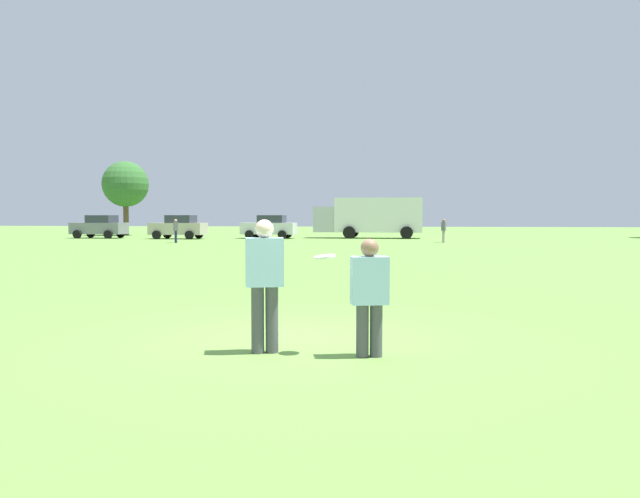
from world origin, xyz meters
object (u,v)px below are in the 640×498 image
(bystander_far_jogger, at_px, (176,229))
(bystander_sideline_watcher, at_px, (444,229))
(parked_car_near_left, at_px, (100,226))
(parked_car_mid_left, at_px, (179,227))
(parked_car_center, at_px, (269,227))
(player_defender, at_px, (369,291))
(traffic_cone, at_px, (374,289))
(box_truck, at_px, (371,216))
(player_thrower, at_px, (265,278))
(frisbee, at_px, (325,257))

(bystander_far_jogger, bearing_deg, bystander_sideline_watcher, 8.51)
(parked_car_near_left, relative_size, bystander_far_jogger, 2.74)
(parked_car_mid_left, xyz_separation_m, parked_car_center, (6.72, 1.82, 0.00))
(player_defender, bearing_deg, parked_car_mid_left, 114.05)
(bystander_far_jogger, bearing_deg, player_defender, -64.95)
(player_defender, distance_m, traffic_cone, 5.12)
(box_truck, bearing_deg, parked_car_near_left, -172.32)
(box_truck, bearing_deg, parked_car_mid_left, -166.44)
(parked_car_mid_left, xyz_separation_m, box_truck, (14.57, 3.51, 0.83))
(parked_car_near_left, xyz_separation_m, bystander_sideline_watcher, (26.52, -4.88, -0.04))
(player_defender, height_order, traffic_cone, player_defender)
(parked_car_mid_left, bearing_deg, player_thrower, -67.63)
(parked_car_near_left, relative_size, box_truck, 0.50)
(bystander_sideline_watcher, bearing_deg, frisbee, -96.24)
(parked_car_mid_left, height_order, parked_car_center, same)
(frisbee, relative_size, bystander_sideline_watcher, 0.17)
(bystander_far_jogger, bearing_deg, box_truck, 40.41)
(player_thrower, distance_m, box_truck, 40.87)
(player_defender, distance_m, parked_car_center, 40.45)
(parked_car_near_left, bearing_deg, frisbee, -58.87)
(traffic_cone, distance_m, parked_car_mid_left, 36.27)
(traffic_cone, xyz_separation_m, bystander_sideline_watcher, (3.23, 28.04, 0.65))
(traffic_cone, relative_size, box_truck, 0.06)
(parked_car_mid_left, distance_m, box_truck, 15.01)
(player_thrower, distance_m, frisbee, 0.80)
(traffic_cone, bearing_deg, bystander_sideline_watcher, 83.42)
(frisbee, xyz_separation_m, bystander_sideline_watcher, (3.62, 33.04, -0.34))
(parked_car_mid_left, relative_size, bystander_sideline_watcher, 2.71)
(parked_car_near_left, distance_m, box_truck, 21.56)
(traffic_cone, relative_size, parked_car_center, 0.11)
(parked_car_center, distance_m, bystander_sideline_watcher, 14.36)
(player_thrower, xyz_separation_m, bystander_far_jogger, (-12.96, 30.50, -0.07))
(traffic_cone, relative_size, parked_car_mid_left, 0.11)
(parked_car_center, bearing_deg, parked_car_mid_left, -164.82)
(box_truck, bearing_deg, frisbee, -87.82)
(frisbee, bearing_deg, parked_car_near_left, 121.13)
(player_defender, relative_size, parked_car_center, 0.34)
(parked_car_mid_left, height_order, bystander_far_jogger, parked_car_mid_left)
(parked_car_mid_left, relative_size, box_truck, 0.50)
(traffic_cone, distance_m, bystander_sideline_watcher, 28.24)
(frisbee, distance_m, box_truck, 40.84)
(parked_car_center, distance_m, bystander_far_jogger, 9.68)
(player_thrower, relative_size, frisbee, 6.15)
(traffic_cone, xyz_separation_m, parked_car_mid_left, (-16.50, 32.29, 0.69))
(player_defender, bearing_deg, box_truck, 92.96)
(frisbee, bearing_deg, bystander_sideline_watcher, 83.76)
(parked_car_center, bearing_deg, player_defender, -75.74)
(player_thrower, xyz_separation_m, box_truck, (-0.80, 40.85, 0.81))
(player_thrower, height_order, parked_car_near_left, parked_car_near_left)
(bystander_sideline_watcher, bearing_deg, traffic_cone, -96.58)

